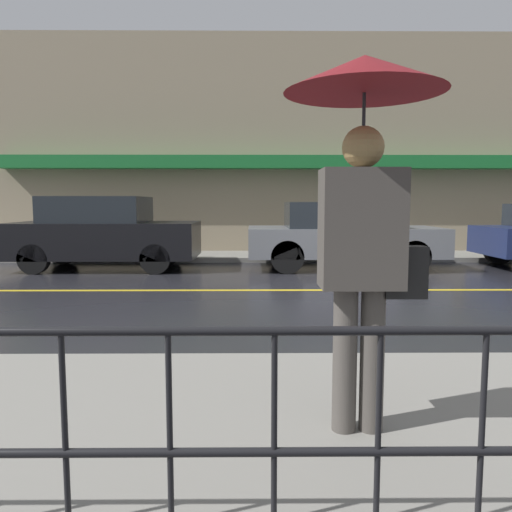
% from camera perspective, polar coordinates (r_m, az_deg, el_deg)
% --- Properties ---
extents(ground_plane, '(80.00, 80.00, 0.00)m').
position_cam_1_polar(ground_plane, '(8.58, 9.48, -3.88)').
color(ground_plane, black).
extents(sidewalk_near, '(28.00, 2.80, 0.12)m').
position_cam_1_polar(sidewalk_near, '(3.61, 25.07, -17.43)').
color(sidewalk_near, gray).
rests_on(sidewalk_near, ground_plane).
extents(sidewalk_far, '(28.00, 1.92, 0.12)m').
position_cam_1_polar(sidewalk_far, '(13.40, 5.86, -0.03)').
color(sidewalk_far, gray).
rests_on(sidewalk_far, ground_plane).
extents(lane_marking, '(25.20, 0.12, 0.01)m').
position_cam_1_polar(lane_marking, '(8.58, 9.48, -3.85)').
color(lane_marking, gold).
rests_on(lane_marking, ground_plane).
extents(building_storefront, '(28.00, 0.85, 6.17)m').
position_cam_1_polar(building_storefront, '(14.49, 5.50, 12.30)').
color(building_storefront, gray).
rests_on(building_storefront, ground_plane).
extents(pedestrian, '(0.90, 0.90, 2.16)m').
position_cam_1_polar(pedestrian, '(2.93, 12.25, 10.65)').
color(pedestrian, '#4C4742').
rests_on(pedestrian, sidewalk_near).
extents(car_black, '(4.07, 1.93, 1.62)m').
position_cam_1_polar(car_black, '(11.68, -16.98, 2.55)').
color(car_black, black).
rests_on(car_black, ground_plane).
extents(car_grey, '(4.28, 1.88, 1.49)m').
position_cam_1_polar(car_grey, '(11.39, 9.74, 2.43)').
color(car_grey, slate).
rests_on(car_grey, ground_plane).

